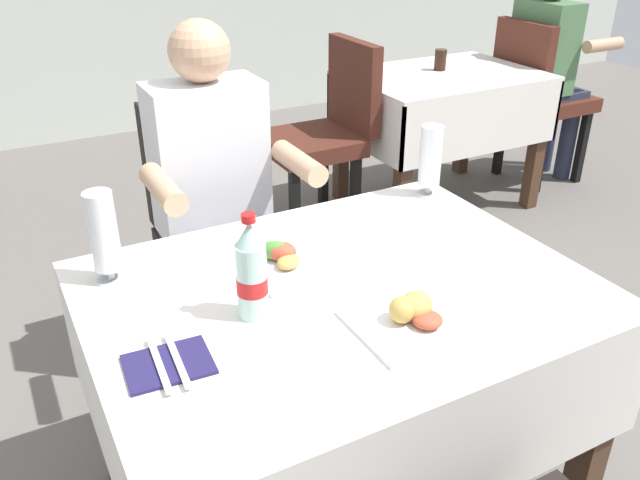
{
  "coord_description": "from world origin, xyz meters",
  "views": [
    {
      "loc": [
        -0.65,
        -1.04,
        1.57
      ],
      "look_at": [
        0.02,
        0.22,
        0.83
      ],
      "focal_mm": 36.7,
      "sensor_mm": 36.0,
      "label": 1
    }
  ],
  "objects": [
    {
      "name": "beer_glass_middle",
      "position": [
        0.54,
        0.46,
        0.86
      ],
      "size": [
        0.07,
        0.07,
        0.22
      ],
      "color": "white",
      "rests_on": "main_dining_table"
    },
    {
      "name": "background_chair_left",
      "position": [
        0.86,
        1.72,
        0.55
      ],
      "size": [
        0.5,
        0.44,
        0.97
      ],
      "color": "#4C2319",
      "rests_on": "ground"
    },
    {
      "name": "background_dining_table",
      "position": [
        1.57,
        1.72,
        0.56
      ],
      "size": [
        1.01,
        0.73,
        0.75
      ],
      "color": "white",
      "rests_on": "ground"
    },
    {
      "name": "plate_near_camera",
      "position": [
        0.08,
        -0.09,
        0.77
      ],
      "size": [
        0.23,
        0.23,
        0.07
      ],
      "color": "white",
      "rests_on": "main_dining_table"
    },
    {
      "name": "background_table_tumbler",
      "position": [
        1.6,
        1.79,
        0.8
      ],
      "size": [
        0.06,
        0.06,
        0.11
      ],
      "primitive_type": "cylinder",
      "color": "black",
      "rests_on": "background_dining_table"
    },
    {
      "name": "plate_far_diner",
      "position": [
        -0.04,
        0.27,
        0.77
      ],
      "size": [
        0.24,
        0.24,
        0.06
      ],
      "color": "white",
      "rests_on": "main_dining_table"
    },
    {
      "name": "main_dining_table",
      "position": [
        0.02,
        0.12,
        0.58
      ],
      "size": [
        1.18,
        0.9,
        0.75
      ],
      "color": "white",
      "rests_on": "ground"
    },
    {
      "name": "beer_glass_left",
      "position": [
        -0.45,
        0.4,
        0.87
      ],
      "size": [
        0.07,
        0.07,
        0.23
      ],
      "color": "white",
      "rests_on": "main_dining_table"
    },
    {
      "name": "chair_far_diner_seat",
      "position": [
        0.02,
        0.96,
        0.55
      ],
      "size": [
        0.44,
        0.5,
        0.97
      ],
      "color": "black",
      "rests_on": "ground"
    },
    {
      "name": "napkin_cutlery_set",
      "position": [
        -0.43,
        0.02,
        0.75
      ],
      "size": [
        0.18,
        0.19,
        0.01
      ],
      "color": "#231E4C",
      "rests_on": "main_dining_table"
    },
    {
      "name": "cola_bottle_primary",
      "position": [
        -0.21,
        0.1,
        0.86
      ],
      "size": [
        0.07,
        0.07,
        0.25
      ],
      "color": "silver",
      "rests_on": "main_dining_table"
    },
    {
      "name": "background_patron",
      "position": [
        2.34,
        1.72,
        0.71
      ],
      "size": [
        0.46,
        0.5,
        1.26
      ],
      "color": "#282D42",
      "rests_on": "ground"
    },
    {
      "name": "seated_diner_far",
      "position": [
        -0.02,
        0.85,
        0.71
      ],
      "size": [
        0.5,
        0.46,
        1.26
      ],
      "color": "#282D42",
      "rests_on": "ground"
    },
    {
      "name": "background_chair_right",
      "position": [
        2.29,
        1.72,
        0.55
      ],
      "size": [
        0.5,
        0.44,
        0.97
      ],
      "color": "#4C2319",
      "rests_on": "ground"
    }
  ]
}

